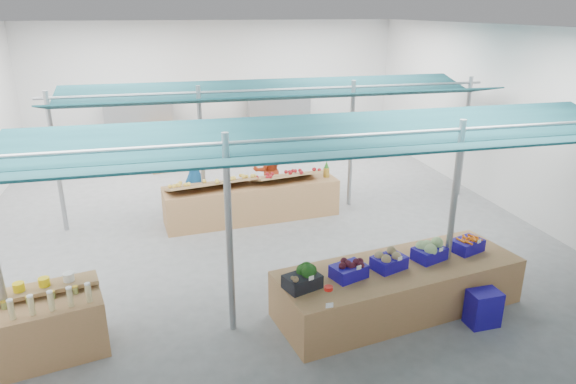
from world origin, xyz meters
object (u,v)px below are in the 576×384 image
(fruit_counter, at_px, (252,201))
(vendor_right, at_px, (268,170))
(veg_counter, at_px, (398,287))
(crate_stack, at_px, (483,308))
(vendor_left, at_px, (194,175))
(bottle_shelf, at_px, (31,329))

(fruit_counter, distance_m, vendor_right, 1.30)
(veg_counter, relative_size, crate_stack, 6.98)
(fruit_counter, height_order, vendor_left, vendor_left)
(crate_stack, bearing_deg, bottle_shelf, 173.06)
(vendor_left, bearing_deg, bottle_shelf, 58.74)
(bottle_shelf, relative_size, veg_counter, 0.51)
(veg_counter, bearing_deg, vendor_right, 90.82)
(vendor_right, bearing_deg, veg_counter, 95.16)
(bottle_shelf, xyz_separation_m, vendor_left, (2.58, 5.29, 0.33))
(bottle_shelf, bearing_deg, vendor_right, 38.05)
(fruit_counter, bearing_deg, vendor_left, 132.19)
(veg_counter, xyz_separation_m, crate_stack, (1.05, -0.72, -0.10))
(bottle_shelf, height_order, vendor_left, vendor_left)
(veg_counter, distance_m, crate_stack, 1.28)
(vendor_right, bearing_deg, bottle_shelf, 45.11)
(veg_counter, relative_size, vendor_right, 2.50)
(vendor_left, distance_m, vendor_right, 1.80)
(vendor_left, bearing_deg, fruit_counter, 132.19)
(crate_stack, relative_size, vendor_right, 0.36)
(fruit_counter, relative_size, vendor_right, 2.50)
(bottle_shelf, distance_m, vendor_left, 5.89)
(bottle_shelf, xyz_separation_m, veg_counter, (5.36, -0.06, -0.07))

